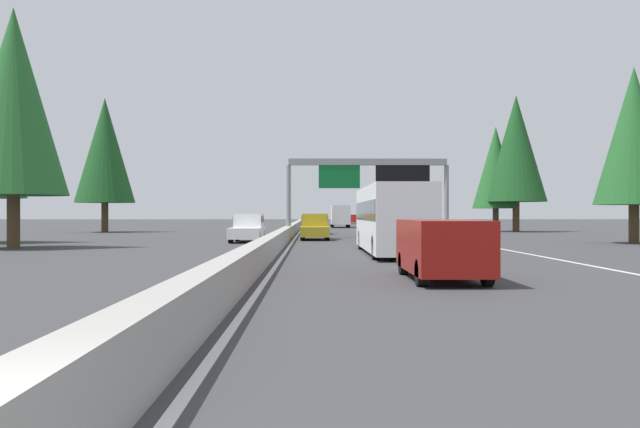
{
  "coord_description": "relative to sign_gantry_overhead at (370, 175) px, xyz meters",
  "views": [
    {
      "loc": [
        -3.2,
        -1.56,
        1.88
      ],
      "look_at": [
        59.05,
        -2.25,
        1.83
      ],
      "focal_mm": 38.29,
      "sensor_mm": 36.0,
      "label": 1
    }
  ],
  "objects": [
    {
      "name": "minivan_far_left",
      "position": [
        -33.81,
        0.84,
        -3.94
      ],
      "size": [
        5.0,
        1.95,
        1.69
      ],
      "color": "maroon",
      "rests_on": "ground"
    },
    {
      "name": "minivan_far_center",
      "position": [
        72.7,
        -3.15,
        -3.94
      ],
      "size": [
        5.0,
        1.95,
        1.69
      ],
      "color": "red",
      "rests_on": "ground"
    },
    {
      "name": "box_truck_near_center",
      "position": [
        38.34,
        0.77,
        -3.28
      ],
      "size": [
        8.5,
        2.4,
        2.95
      ],
      "color": "white",
      "rests_on": "ground"
    },
    {
      "name": "sign_gantry_overhead",
      "position": [
        0.0,
        0.0,
        0.0
      ],
      "size": [
        0.5,
        12.68,
        6.14
      ],
      "color": "gray",
      "rests_on": "ground"
    },
    {
      "name": "shoulder_stripe_median",
      "position": [
        20.24,
        5.79,
        -4.88
      ],
      "size": [
        160.0,
        0.16,
        0.01
      ],
      "primitive_type": "cube",
      "color": "silver",
      "rests_on": "ground"
    },
    {
      "name": "median_barrier",
      "position": [
        30.24,
        6.34,
        -4.44
      ],
      "size": [
        180.0,
        0.56,
        0.9
      ],
      "primitive_type": "cube",
      "color": "#9E9B93",
      "rests_on": "ground"
    },
    {
      "name": "pickup_mid_right",
      "position": [
        -3.79,
        4.31,
        -3.97
      ],
      "size": [
        5.6,
        2.0,
        1.86
      ],
      "color": "#AD931E",
      "rests_on": "ground"
    },
    {
      "name": "conifer_left_mid",
      "position": [
        15.84,
        25.39,
        3.34
      ],
      "size": [
        5.95,
        5.95,
        13.53
      ],
      "color": "#4C3823",
      "rests_on": "ground"
    },
    {
      "name": "sedan_distant_a",
      "position": [
        33.31,
        4.33,
        -4.2
      ],
      "size": [
        4.4,
        1.8,
        1.47
      ],
      "color": "red",
      "rests_on": "ground"
    },
    {
      "name": "oncoming_near",
      "position": [
        -7.69,
        8.77,
        -3.97
      ],
      "size": [
        5.6,
        2.0,
        1.86
      ],
      "rotation": [
        0.0,
        0.0,
        3.14
      ],
      "color": "white",
      "rests_on": "ground"
    },
    {
      "name": "sedan_near_right",
      "position": [
        15.34,
        -2.73,
        -4.2
      ],
      "size": [
        4.4,
        1.8,
        1.47
      ],
      "color": "maroon",
      "rests_on": "ground"
    },
    {
      "name": "shoulder_stripe_right",
      "position": [
        20.24,
        -5.48,
        -4.88
      ],
      "size": [
        160.0,
        0.16,
        0.01
      ],
      "primitive_type": "cube",
      "color": "silver",
      "rests_on": "ground"
    },
    {
      "name": "bus_far_right",
      "position": [
        -21.36,
        0.81,
        -3.17
      ],
      "size": [
        11.5,
        2.55,
        3.1
      ],
      "color": "white",
      "rests_on": "ground"
    },
    {
      "name": "conifer_right_near",
      "position": [
        -10.59,
        -15.64,
        1.84
      ],
      "size": [
        4.87,
        4.87,
        11.07
      ],
      "color": "#4C3823",
      "rests_on": "ground"
    },
    {
      "name": "conifer_right_far",
      "position": [
        16.98,
        -16.51,
        3.68
      ],
      "size": [
        6.2,
        6.2,
        14.08
      ],
      "color": "#4C3823",
      "rests_on": "ground"
    },
    {
      "name": "conifer_left_foreground",
      "position": [
        -16.05,
        20.61,
        3.03
      ],
      "size": [
        5.73,
        5.73,
        13.02
      ],
      "color": "#4C3823",
      "rests_on": "ground"
    },
    {
      "name": "conifer_right_mid",
      "position": [
        18.38,
        -14.78,
        1.81
      ],
      "size": [
        4.85,
        4.85,
        11.02
      ],
      "color": "#4C3823",
      "rests_on": "ground"
    },
    {
      "name": "sedan_mid_center",
      "position": [
        9.38,
        4.01,
        -4.2
      ],
      "size": [
        4.4,
        1.8,
        1.47
      ],
      "color": "black",
      "rests_on": "ground"
    },
    {
      "name": "ground_plane",
      "position": [
        10.24,
        6.04,
        -4.89
      ],
      "size": [
        320.0,
        320.0,
        0.0
      ],
      "primitive_type": "plane",
      "color": "#38383A"
    }
  ]
}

